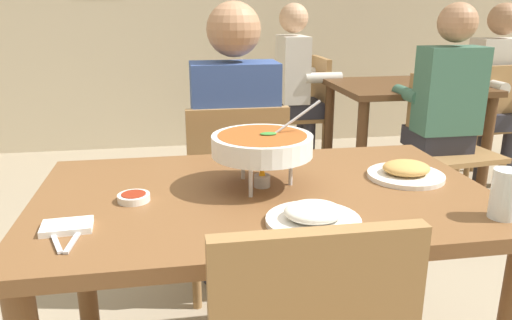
{
  "coord_description": "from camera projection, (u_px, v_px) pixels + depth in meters",
  "views": [
    {
      "loc": [
        -0.25,
        -1.35,
        1.29
      ],
      "look_at": [
        0.0,
        0.15,
        0.82
      ],
      "focal_mm": 34.94,
      "sensor_mm": 36.0,
      "label": 1
    }
  ],
  "objects": [
    {
      "name": "dining_table_far",
      "position": [
        405.0,
        104.0,
        3.5
      ],
      "size": [
        1.0,
        0.8,
        0.77
      ],
      "color": "#51331C",
      "rests_on": "ground_plane"
    },
    {
      "name": "fork_utensil",
      "position": [
        54.0,
        238.0,
        1.17
      ],
      "size": [
        0.07,
        0.16,
        0.01
      ],
      "primitive_type": "cube",
      "rotation": [
        0.0,
        0.0,
        0.35
      ],
      "color": "silver",
      "rests_on": "dining_table_main"
    },
    {
      "name": "napkin_folded",
      "position": [
        67.0,
        227.0,
        1.21
      ],
      "size": [
        0.13,
        0.09,
        0.02
      ],
      "primitive_type": "cube",
      "rotation": [
        0.0,
        0.0,
        0.07
      ],
      "color": "white",
      "rests_on": "dining_table_main"
    },
    {
      "name": "curry_bowl",
      "position": [
        262.0,
        145.0,
        1.47
      ],
      "size": [
        0.33,
        0.3,
        0.26
      ],
      "color": "silver",
      "rests_on": "dining_table_main"
    },
    {
      "name": "sauce_dish",
      "position": [
        134.0,
        197.0,
        1.39
      ],
      "size": [
        0.09,
        0.09,
        0.02
      ],
      "color": "white",
      "rests_on": "dining_table_main"
    },
    {
      "name": "drink_glass",
      "position": [
        504.0,
        197.0,
        1.27
      ],
      "size": [
        0.07,
        0.07,
        0.13
      ],
      "color": "silver",
      "rests_on": "dining_table_main"
    },
    {
      "name": "patron_bg_right",
      "position": [
        297.0,
        78.0,
        3.87
      ],
      "size": [
        0.45,
        0.4,
        1.31
      ],
      "color": "#2D2D38",
      "rests_on": "ground_plane"
    },
    {
      "name": "patron_bg_middle",
      "position": [
        445.0,
        102.0,
        2.94
      ],
      "size": [
        0.4,
        0.45,
        1.31
      ],
      "color": "#2D2D38",
      "rests_on": "ground_plane"
    },
    {
      "name": "chair_bg_left",
      "position": [
        486.0,
        118.0,
        3.59
      ],
      "size": [
        0.49,
        0.49,
        0.9
      ],
      "color": "olive",
      "rests_on": "ground_plane"
    },
    {
      "name": "chair_bg_right",
      "position": [
        307.0,
        107.0,
        4.01
      ],
      "size": [
        0.44,
        0.44,
        0.9
      ],
      "color": "olive",
      "rests_on": "ground_plane"
    },
    {
      "name": "diner_main",
      "position": [
        234.0,
        137.0,
        2.16
      ],
      "size": [
        0.4,
        0.45,
        1.31
      ],
      "color": "#2D2D38",
      "rests_on": "ground_plane"
    },
    {
      "name": "patron_bg_left",
      "position": [
        498.0,
        85.0,
        3.56
      ],
      "size": [
        0.4,
        0.45,
        1.31
      ],
      "color": "#2D2D38",
      "rests_on": "ground_plane"
    },
    {
      "name": "chair_bg_middle",
      "position": [
        446.0,
        138.0,
        3.07
      ],
      "size": [
        0.49,
        0.49,
        0.9
      ],
      "color": "olive",
      "rests_on": "ground_plane"
    },
    {
      "name": "appetizer_plate",
      "position": [
        406.0,
        172.0,
        1.58
      ],
      "size": [
        0.24,
        0.24,
        0.06
      ],
      "color": "white",
      "rests_on": "dining_table_main"
    },
    {
      "name": "spoon_utensil",
      "position": [
        76.0,
        236.0,
        1.17
      ],
      "size": [
        0.03,
        0.17,
        0.01
      ],
      "primitive_type": "cube",
      "rotation": [
        0.0,
        0.0,
        -0.11
      ],
      "color": "silver",
      "rests_on": "dining_table_main"
    },
    {
      "name": "rice_plate",
      "position": [
        313.0,
        216.0,
        1.24
      ],
      "size": [
        0.24,
        0.24,
        0.06
      ],
      "color": "white",
      "rests_on": "dining_table_main"
    },
    {
      "name": "chair_diner_main",
      "position": [
        236.0,
        190.0,
        2.2
      ],
      "size": [
        0.44,
        0.44,
        0.9
      ],
      "color": "olive",
      "rests_on": "ground_plane"
    },
    {
      "name": "dining_table_main",
      "position": [
        264.0,
        227.0,
        1.5
      ],
      "size": [
        1.33,
        0.81,
        0.77
      ],
      "color": "brown",
      "rests_on": "ground_plane"
    }
  ]
}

